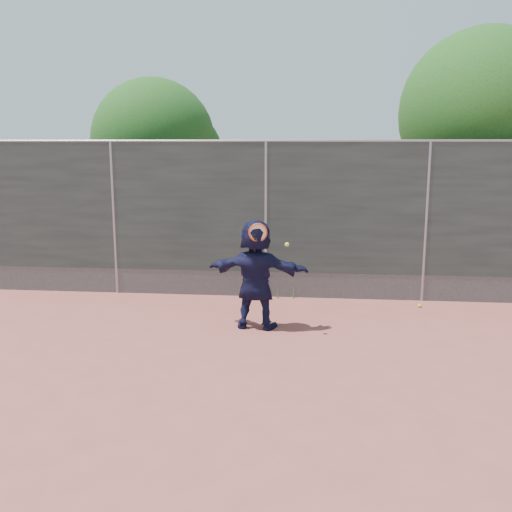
# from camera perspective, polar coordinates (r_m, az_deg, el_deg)

# --- Properties ---
(ground) EXTENTS (80.00, 80.00, 0.00)m
(ground) POSITION_cam_1_polar(r_m,az_deg,el_deg) (7.92, -1.23, -10.64)
(ground) COLOR #9E4C42
(ground) RESTS_ON ground
(player) EXTENTS (1.71, 0.74, 1.78)m
(player) POSITION_cam_1_polar(r_m,az_deg,el_deg) (9.14, 0.00, -1.82)
(player) COLOR #121434
(player) RESTS_ON ground
(ball_ground) EXTENTS (0.07, 0.07, 0.07)m
(ball_ground) POSITION_cam_1_polar(r_m,az_deg,el_deg) (10.89, 16.04, -4.79)
(ball_ground) COLOR yellow
(ball_ground) RESTS_ON ground
(fence) EXTENTS (20.00, 0.06, 3.03)m
(fence) POSITION_cam_1_polar(r_m,az_deg,el_deg) (10.93, 0.99, 3.98)
(fence) COLOR #38423D
(fence) RESTS_ON ground
(swing_action) EXTENTS (0.64, 0.22, 0.51)m
(swing_action) POSITION_cam_1_polar(r_m,az_deg,el_deg) (8.80, 0.47, 2.13)
(swing_action) COLOR #EF4B16
(swing_action) RESTS_ON ground
(tree_right) EXTENTS (3.78, 3.60, 5.39)m
(tree_right) POSITION_cam_1_polar(r_m,az_deg,el_deg) (13.60, 22.48, 12.62)
(tree_right) COLOR #382314
(tree_right) RESTS_ON ground
(tree_left) EXTENTS (3.15, 3.00, 4.53)m
(tree_left) POSITION_cam_1_polar(r_m,az_deg,el_deg) (14.36, -9.54, 10.96)
(tree_left) COLOR #382314
(tree_left) RESTS_ON ground
(weed_clump) EXTENTS (0.68, 0.07, 0.30)m
(weed_clump) POSITION_cam_1_polar(r_m,az_deg,el_deg) (11.07, 2.43, -3.58)
(weed_clump) COLOR #387226
(weed_clump) RESTS_ON ground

